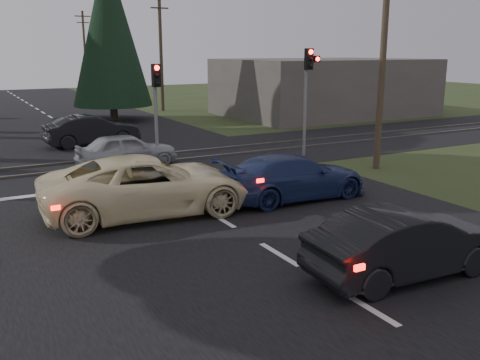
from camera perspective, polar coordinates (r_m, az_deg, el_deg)
ground at (r=12.56m, az=4.22°, el=-7.96°), size 120.00×120.00×0.00m
road at (r=21.29m, az=-10.54°, el=0.92°), size 14.00×100.00×0.01m
rail_corridor at (r=23.16m, az=-12.11°, el=1.88°), size 120.00×8.00×0.01m
stop_line at (r=19.63m, az=-8.87°, el=-0.07°), size 13.00×0.35×0.00m
rail_near at (r=22.40m, az=-11.52°, el=1.63°), size 120.00×0.12×0.10m
rail_far at (r=23.90m, az=-12.67°, el=2.32°), size 120.00×0.12×0.10m
traffic_signal_right at (r=23.81m, az=7.30°, el=10.43°), size 0.68×0.48×4.70m
traffic_signal_center at (r=21.82m, az=-8.92°, el=8.75°), size 0.32×0.48×4.10m
utility_pole_near at (r=21.70m, az=15.06°, el=13.50°), size 1.80×0.26×9.00m
utility_pole_mid at (r=42.47m, az=-8.44°, el=13.69°), size 1.80×0.26×9.00m
utility_pole_far at (r=66.46m, az=-16.23°, el=13.26°), size 1.80×0.26×9.00m
conifer_tree at (r=37.14m, az=-13.77°, el=15.43°), size 5.20×5.20×11.00m
building_right at (r=40.15m, az=8.89°, el=9.78°), size 14.00×10.00×4.00m
cream_coupe at (r=15.55m, az=-9.73°, el=-0.58°), size 6.28×3.28×1.69m
dark_hatchback at (r=11.71m, az=17.28°, el=-6.46°), size 4.44×1.75×1.44m
silver_car at (r=22.11m, az=-12.00°, el=3.13°), size 4.05×1.68×1.37m
blue_sedan at (r=17.01m, az=5.64°, el=0.34°), size 4.98×2.09×1.43m
dark_car_far at (r=27.59m, az=-15.52°, el=5.12°), size 4.63×1.83×1.50m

